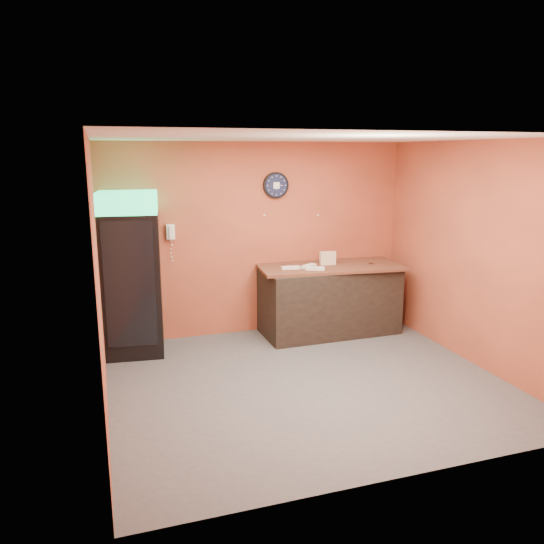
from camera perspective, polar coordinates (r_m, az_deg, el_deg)
name	(u,v)px	position (r m, az deg, el deg)	size (l,w,h in m)	color
floor	(307,382)	(6.40, 3.76, -11.72)	(4.50, 4.50, 0.00)	#47474C
back_wall	(258,239)	(7.82, -1.53, 3.56)	(4.50, 0.02, 2.80)	#C15436
left_wall	(98,281)	(5.54, -18.16, -0.92)	(0.02, 4.00, 2.80)	#C15436
right_wall	(476,255)	(7.10, 21.06, 1.77)	(0.02, 4.00, 2.80)	#C15436
ceiling	(311,138)	(5.83, 4.18, 14.20)	(4.50, 4.00, 0.02)	white
beverage_cooler	(132,277)	(7.19, -14.81, -0.48)	(0.84, 0.85, 2.16)	black
prep_counter	(329,300)	(7.94, 6.18, -3.05)	(1.98, 0.88, 0.99)	black
wall_clock	(276,185)	(7.78, 0.42, 9.31)	(0.38, 0.06, 0.38)	black
wall_phone	(171,232)	(7.48, -10.86, 4.25)	(0.11, 0.10, 0.21)	white
butcher_paper	(330,267)	(7.82, 6.27, 0.59)	(2.09, 0.93, 0.04)	brown
sub_roll_stack	(328,258)	(7.82, 6.01, 1.48)	(0.24, 0.10, 0.20)	beige
wrapped_sandwich_left	(291,268)	(7.52, 2.01, 0.47)	(0.26, 0.10, 0.04)	silver
wrapped_sandwich_mid	(315,268)	(7.49, 4.65, 0.38)	(0.27, 0.10, 0.04)	silver
wrapped_sandwich_right	(309,266)	(7.64, 3.98, 0.64)	(0.26, 0.10, 0.04)	silver
kitchen_tool	(334,261)	(7.99, 6.70, 1.18)	(0.05, 0.05, 0.05)	silver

